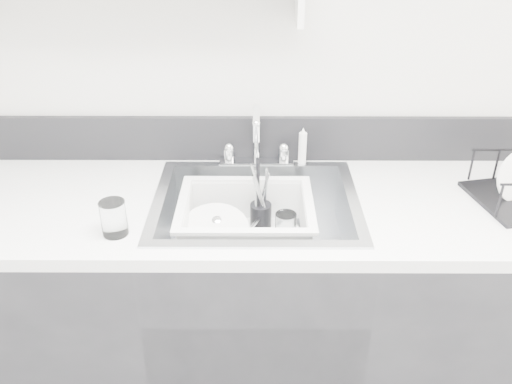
{
  "coord_description": "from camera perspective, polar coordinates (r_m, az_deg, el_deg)",
  "views": [
    {
      "loc": [
        0.01,
        -0.27,
        1.77
      ],
      "look_at": [
        0.0,
        1.14,
        0.98
      ],
      "focal_mm": 38.0,
      "sensor_mm": 36.0,
      "label": 1
    }
  ],
  "objects": [
    {
      "name": "counter_run",
      "position": [
        1.96,
        0.01,
        -12.61
      ],
      "size": [
        3.2,
        0.62,
        0.92
      ],
      "color": "black",
      "rests_on": "ground"
    },
    {
      "name": "backsplash",
      "position": [
        1.92,
        0.04,
        5.64
      ],
      "size": [
        3.2,
        0.02,
        0.16
      ],
      "primitive_type": "cube",
      "color": "black",
      "rests_on": "counter_run"
    },
    {
      "name": "sink",
      "position": [
        1.74,
        0.01,
        -3.5
      ],
      "size": [
        0.64,
        0.52,
        0.2
      ],
      "primitive_type": null,
      "color": "silver",
      "rests_on": "counter_run"
    },
    {
      "name": "faucet",
      "position": [
        1.88,
        0.04,
        4.45
      ],
      "size": [
        0.26,
        0.18,
        0.23
      ],
      "color": "silver",
      "rests_on": "counter_run"
    },
    {
      "name": "side_sprayer",
      "position": [
        1.89,
        4.92,
        4.81
      ],
      "size": [
        0.03,
        0.03,
        0.14
      ],
      "primitive_type": "cylinder",
      "color": "white",
      "rests_on": "counter_run"
    },
    {
      "name": "wash_tub",
      "position": [
        1.73,
        -1.07,
        -3.39
      ],
      "size": [
        0.52,
        0.48,
        0.16
      ],
      "primitive_type": null,
      "rotation": [
        0.0,
        0.0,
        0.39
      ],
      "color": "white",
      "rests_on": "sink"
    },
    {
      "name": "plate_stack",
      "position": [
        1.72,
        -4.22,
        -5.23
      ],
      "size": [
        0.28,
        0.27,
        0.11
      ],
      "rotation": [
        0.0,
        0.0,
        -0.43
      ],
      "color": "white",
      "rests_on": "wash_tub"
    },
    {
      "name": "utensil_cup",
      "position": [
        1.81,
        0.49,
        -2.27
      ],
      "size": [
        0.07,
        0.07,
        0.24
      ],
      "rotation": [
        0.0,
        0.0,
        -0.29
      ],
      "color": "black",
      "rests_on": "wash_tub"
    },
    {
      "name": "ladle",
      "position": [
        1.74,
        -1.92,
        -4.39
      ],
      "size": [
        0.29,
        0.16,
        0.08
      ],
      "primitive_type": null,
      "rotation": [
        0.0,
        0.0,
        -0.27
      ],
      "color": "silver",
      "rests_on": "wash_tub"
    },
    {
      "name": "tumbler_in_tub",
      "position": [
        1.75,
        3.14,
        -3.71
      ],
      "size": [
        0.07,
        0.07,
        0.1
      ],
      "primitive_type": "cylinder",
      "rotation": [
        0.0,
        0.0,
        -0.02
      ],
      "color": "white",
      "rests_on": "wash_tub"
    },
    {
      "name": "tumbler_counter",
      "position": [
        1.56,
        -14.75,
        -2.68
      ],
      "size": [
        0.09,
        0.09,
        0.1
      ],
      "primitive_type": "cylinder",
      "rotation": [
        0.0,
        0.0,
        -0.18
      ],
      "color": "white",
      "rests_on": "counter_run"
    },
    {
      "name": "bowl_small",
      "position": [
        1.69,
        1.99,
        -6.57
      ],
      "size": [
        0.13,
        0.13,
        0.03
      ],
      "primitive_type": "imported",
      "rotation": [
        0.0,
        0.0,
        0.37
      ],
      "color": "white",
      "rests_on": "wash_tub"
    }
  ]
}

